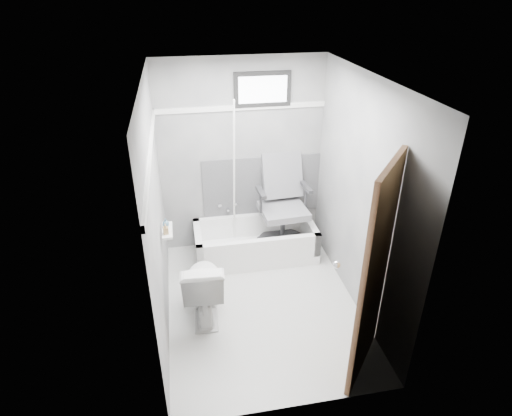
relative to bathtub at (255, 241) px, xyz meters
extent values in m
plane|color=silver|center=(-0.10, -0.93, -0.21)|extent=(2.60, 2.60, 0.00)
plane|color=silver|center=(-0.10, -0.93, 2.19)|extent=(2.60, 2.60, 0.00)
cube|color=slate|center=(-0.10, 0.37, 0.99)|extent=(2.00, 0.02, 2.40)
cube|color=slate|center=(-0.10, -2.23, 0.99)|extent=(2.00, 0.02, 2.40)
cube|color=slate|center=(-1.10, -0.93, 0.99)|extent=(0.02, 2.60, 2.40)
cube|color=slate|center=(0.90, -0.93, 0.99)|extent=(0.02, 2.60, 2.40)
imported|color=white|center=(-0.72, -0.97, 0.15)|extent=(0.45, 0.76, 0.73)
cube|color=#4C4C4F|center=(0.15, 0.36, 0.59)|extent=(1.50, 0.02, 0.78)
cube|color=white|center=(-0.10, 0.36, 1.61)|extent=(2.00, 0.02, 0.06)
cube|color=white|center=(-1.08, -0.93, 1.61)|extent=(0.02, 2.60, 0.06)
cylinder|color=white|center=(-0.23, 0.13, 0.84)|extent=(0.02, 0.33, 1.93)
cube|color=silver|center=(-1.03, -0.70, 0.69)|extent=(0.10, 0.32, 0.02)
imported|color=#9A7B4D|center=(-1.04, -0.78, 0.76)|extent=(0.06, 0.06, 0.11)
imported|color=slate|center=(-1.04, -0.64, 0.75)|extent=(0.09, 0.09, 0.09)
camera|label=1|loc=(-0.82, -4.48, 2.92)|focal=30.00mm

